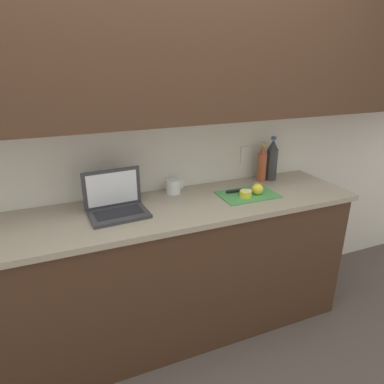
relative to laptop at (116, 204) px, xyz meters
name	(u,v)px	position (x,y,z in m)	size (l,w,h in m)	color
ground_plane	(171,329)	(0.30, -0.03, -1.00)	(12.00, 12.00, 0.00)	#564C47
wall_back	(153,98)	(0.30, 0.19, 0.56)	(5.20, 0.38, 2.60)	white
counter_unit	(166,272)	(0.28, -0.03, -0.52)	(2.44, 0.60, 0.94)	#472D1E
laptop	(116,204)	(0.00, 0.00, 0.00)	(0.35, 0.25, 0.25)	#333338
cutting_board	(248,194)	(0.85, -0.05, -0.05)	(0.37, 0.25, 0.01)	#4C9E51
knife	(239,191)	(0.81, 0.01, -0.04)	(0.27, 0.04, 0.02)	silver
lemon_half_cut	(246,194)	(0.81, -0.08, -0.03)	(0.08, 0.08, 0.04)	yellow
lemon_whole_beside	(258,189)	(0.90, -0.07, -0.01)	(0.07, 0.07, 0.07)	yellow
bottle_green_soda	(262,164)	(1.08, 0.16, 0.07)	(0.07, 0.07, 0.28)	#A34C2D
bottle_oil_tall	(272,160)	(1.17, 0.16, 0.09)	(0.08, 0.08, 0.32)	#333338
measuring_cup	(173,186)	(0.41, 0.17, -0.01)	(0.12, 0.10, 0.10)	silver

